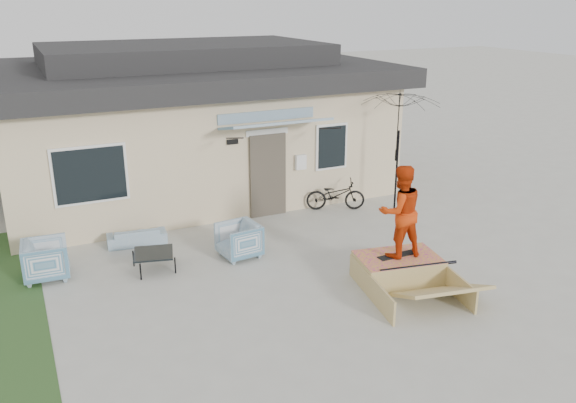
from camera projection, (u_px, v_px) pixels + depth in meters
name	position (u px, v px, depth m)	size (l,w,h in m)	color
ground	(315.00, 300.00, 10.88)	(90.00, 90.00, 0.00)	#A9A89D
grass_strip	(3.00, 311.00, 10.48)	(1.40, 8.00, 0.01)	#26451E
house	(187.00, 119.00, 17.07)	(10.80, 8.49, 4.10)	beige
loveseat	(137.00, 233.00, 13.25)	(1.30, 0.38, 0.51)	teal
armchair_left	(46.00, 258.00, 11.59)	(0.83, 0.78, 0.86)	teal
armchair_right	(239.00, 239.00, 12.56)	(0.80, 0.74, 0.82)	teal
coffee_table	(154.00, 261.00, 12.01)	(0.77, 0.77, 0.38)	black
bicycle	(336.00, 192.00, 15.35)	(0.53, 1.52, 0.97)	black
patio_umbrella	(398.00, 144.00, 14.93)	(2.08, 1.93, 2.20)	black
skate_ramp	(398.00, 269.00, 11.50)	(1.55, 2.07, 0.52)	tan
skateboard	(397.00, 255.00, 11.45)	(0.82, 0.21, 0.05)	black
skater	(400.00, 210.00, 11.15)	(0.88, 0.68, 1.80)	red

